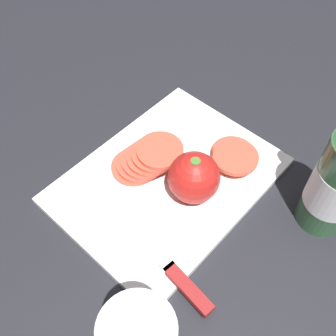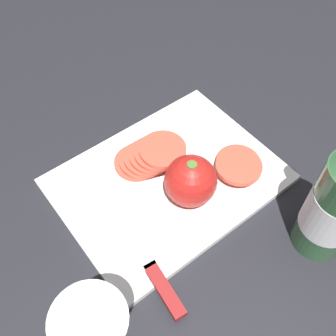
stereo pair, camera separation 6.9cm
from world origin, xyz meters
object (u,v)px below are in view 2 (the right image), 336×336
at_px(knife, 157,278).
at_px(tomato_slice_stack_far, 238,164).
at_px(wine_glass, 95,332).
at_px(tomato_slice_stack_near, 149,156).
at_px(whole_tomato, 191,181).

distance_m(knife, tomato_slice_stack_far, 0.26).
distance_m(wine_glass, knife, 0.17).
height_order(wine_glass, tomato_slice_stack_far, wine_glass).
relative_size(knife, tomato_slice_stack_near, 1.98).
bearing_deg(wine_glass, whole_tomato, -153.03).
relative_size(wine_glass, whole_tomato, 1.98).
bearing_deg(knife, whole_tomato, -51.28).
height_order(wine_glass, whole_tomato, wine_glass).
bearing_deg(wine_glass, knife, -159.89).
xyz_separation_m(tomato_slice_stack_near, tomato_slice_stack_far, (-0.12, 0.11, -0.01)).
height_order(wine_glass, knife, wine_glass).
xyz_separation_m(knife, tomato_slice_stack_near, (-0.12, -0.18, 0.02)).
distance_m(tomato_slice_stack_near, tomato_slice_stack_far, 0.16).
xyz_separation_m(wine_glass, knife, (-0.12, -0.04, -0.11)).
distance_m(whole_tomato, tomato_slice_stack_far, 0.11).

